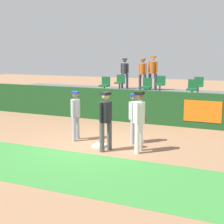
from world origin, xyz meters
TOP-DOWN VIEW (x-y plane):
  - ground_plane at (0.00, 0.00)m, footprint 60.00×60.00m
  - grass_foreground_strip at (0.00, -2.32)m, footprint 18.00×2.80m
  - first_base at (0.20, -0.09)m, footprint 0.40×0.40m
  - player_fielder_home at (1.57, -0.11)m, footprint 0.38×0.59m
  - player_runner_visitor at (1.04, 0.82)m, footprint 0.38×0.47m
  - player_coach_visitor at (-0.94, 0.34)m, footprint 0.37×0.48m
  - player_umpire at (0.57, -0.41)m, footprint 0.45×0.49m
  - field_wall at (0.01, 4.08)m, footprint 18.00×0.26m
  - bleacher_platform at (0.00, 6.65)m, footprint 18.00×4.80m
  - seat_back_right at (2.07, 7.32)m, footprint 0.46×0.44m
  - seat_front_left at (-2.25, 5.52)m, footprint 0.45×0.44m
  - seat_front_center at (-0.05, 5.52)m, footprint 0.45×0.44m
  - seat_back_center at (0.11, 7.33)m, footprint 0.46×0.44m
  - seat_front_right at (2.11, 5.52)m, footprint 0.45×0.44m
  - seat_back_left at (-2.18, 7.33)m, footprint 0.47×0.44m
  - spectator_hooded at (-1.08, 7.92)m, footprint 0.48×0.38m
  - spectator_capped at (-2.22, 8.10)m, footprint 0.48×0.34m
  - spectator_casual at (-0.54, 8.07)m, footprint 0.52×0.37m

SIDE VIEW (x-z plane):
  - ground_plane at x=0.00m, z-range 0.00..0.00m
  - grass_foreground_strip at x=0.00m, z-range 0.00..0.01m
  - first_base at x=0.20m, z-range 0.00..0.08m
  - bleacher_platform at x=0.00m, z-range 0.00..1.04m
  - field_wall at x=0.01m, z-range 0.00..1.45m
  - player_runner_visitor at x=1.04m, z-range 0.13..1.82m
  - player_coach_visitor at x=-0.94m, z-range 0.14..1.87m
  - player_umpire at x=0.57m, z-range 0.15..2.00m
  - player_fielder_home at x=1.57m, z-range 0.15..2.03m
  - seat_front_right at x=2.11m, z-range 1.09..1.93m
  - seat_front_left at x=-2.25m, z-range 1.09..1.93m
  - seat_front_center at x=-0.05m, z-range 1.09..1.93m
  - seat_back_right at x=2.07m, z-range 1.09..1.93m
  - seat_back_center at x=0.11m, z-range 1.09..1.93m
  - seat_back_left at x=-2.18m, z-range 1.09..1.93m
  - spectator_capped at x=-2.22m, z-range 1.17..2.90m
  - spectator_hooded at x=-1.08m, z-range 1.17..2.90m
  - spectator_casual at x=-0.54m, z-range 1.18..3.03m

